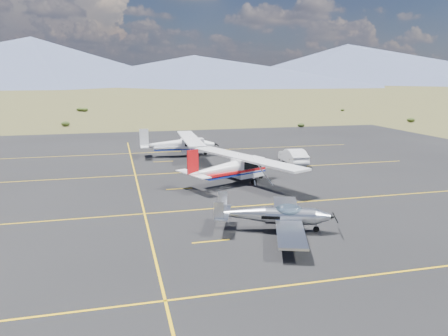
{
  "coord_description": "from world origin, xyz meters",
  "views": [
    {
      "loc": [
        -7.54,
        -24.24,
        8.4
      ],
      "look_at": [
        0.28,
        6.76,
        1.6
      ],
      "focal_mm": 35.0,
      "sensor_mm": 36.0,
      "label": 1
    }
  ],
  "objects_px": {
    "sedan": "(293,156)",
    "aircraft_plain": "(179,144)",
    "aircraft_low_wing": "(276,215)",
    "aircraft_cessna": "(234,167)"
  },
  "relations": [
    {
      "from": "sedan",
      "to": "aircraft_plain",
      "type": "bearing_deg",
      "value": -30.59
    },
    {
      "from": "aircraft_cessna",
      "to": "sedan",
      "type": "bearing_deg",
      "value": 16.44
    },
    {
      "from": "aircraft_low_wing",
      "to": "aircraft_plain",
      "type": "relative_size",
      "value": 0.73
    },
    {
      "from": "aircraft_plain",
      "to": "sedan",
      "type": "distance_m",
      "value": 12.14
    },
    {
      "from": "aircraft_plain",
      "to": "sedan",
      "type": "height_order",
      "value": "aircraft_plain"
    },
    {
      "from": "aircraft_low_wing",
      "to": "sedan",
      "type": "distance_m",
      "value": 19.07
    },
    {
      "from": "sedan",
      "to": "aircraft_low_wing",
      "type": "bearing_deg",
      "value": 67.33
    },
    {
      "from": "aircraft_low_wing",
      "to": "sedan",
      "type": "relative_size",
      "value": 1.89
    },
    {
      "from": "aircraft_cessna",
      "to": "aircraft_plain",
      "type": "height_order",
      "value": "aircraft_cessna"
    },
    {
      "from": "aircraft_cessna",
      "to": "sedan",
      "type": "height_order",
      "value": "aircraft_cessna"
    }
  ]
}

